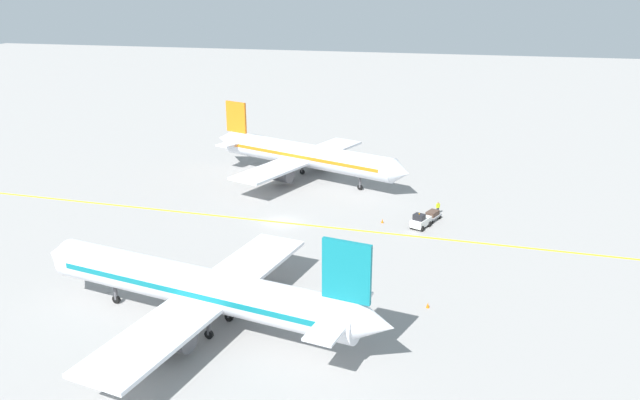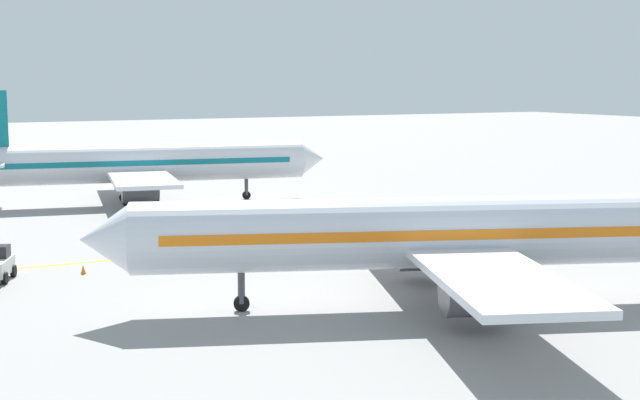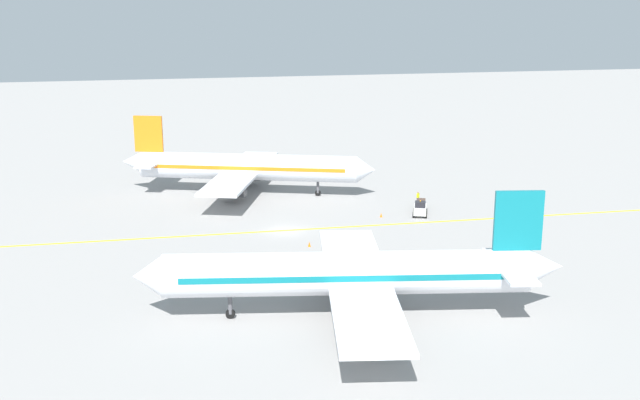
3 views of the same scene
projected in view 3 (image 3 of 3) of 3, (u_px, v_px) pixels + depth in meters
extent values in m
plane|color=gray|center=(286.00, 230.00, 86.36)|extent=(400.00, 400.00, 0.00)
cube|color=yellow|center=(286.00, 230.00, 86.36)|extent=(5.55, 119.91, 0.01)
cylinder|color=silver|center=(347.00, 273.00, 61.32)|extent=(9.40, 30.12, 3.60)
cone|color=silver|center=(148.00, 276.00, 60.61)|extent=(3.82, 3.02, 3.42)
cone|color=silver|center=(545.00, 267.00, 61.97)|extent=(3.59, 3.54, 3.06)
cube|color=#0F727F|center=(347.00, 271.00, 61.28)|extent=(8.85, 27.19, 0.50)
cube|color=silver|center=(359.00, 281.00, 61.54)|extent=(28.48, 10.57, 0.36)
cylinder|color=#4C4C51|center=(365.00, 320.00, 57.01)|extent=(2.78, 3.57, 2.20)
cylinder|color=#4C4C51|center=(353.00, 275.00, 66.69)|extent=(2.78, 3.57, 2.20)
cube|color=#0F727F|center=(518.00, 221.00, 60.87)|extent=(1.14, 3.99, 5.00)
cube|color=silver|center=(509.00, 266.00, 61.81)|extent=(9.30, 4.11, 0.24)
cylinder|color=#4C4C51|center=(230.00, 302.00, 61.49)|extent=(0.36, 0.36, 2.00)
cylinder|color=black|center=(230.00, 314.00, 61.74)|extent=(0.43, 0.84, 0.80)
cylinder|color=#4C4C51|center=(373.00, 308.00, 60.45)|extent=(0.36, 0.36, 2.00)
cylinder|color=black|center=(372.00, 319.00, 60.70)|extent=(0.43, 0.84, 0.80)
cylinder|color=#4C4C51|center=(368.00, 293.00, 63.55)|extent=(0.36, 0.36, 2.00)
cylinder|color=black|center=(368.00, 304.00, 63.80)|extent=(0.43, 0.84, 0.80)
cylinder|color=silver|center=(249.00, 167.00, 102.61)|extent=(14.06, 29.31, 3.60)
cone|color=silver|center=(366.00, 170.00, 100.69)|extent=(4.05, 3.46, 3.42)
cone|color=silver|center=(133.00, 162.00, 104.49)|extent=(3.93, 3.89, 3.06)
cube|color=orange|center=(249.00, 166.00, 102.57)|extent=(13.03, 26.52, 0.50)
cube|color=silver|center=(242.00, 172.00, 102.91)|extent=(28.01, 14.84, 0.36)
cylinder|color=#4C4C51|center=(249.00, 173.00, 108.02)|extent=(3.20, 3.77, 2.20)
cylinder|color=#4C4C51|center=(233.00, 189.00, 98.41)|extent=(3.20, 3.77, 2.20)
cube|color=orange|center=(148.00, 134.00, 103.20)|extent=(1.76, 3.87, 5.00)
cube|color=silver|center=(153.00, 162.00, 104.11)|extent=(9.26, 5.45, 0.24)
cylinder|color=#4C4C51|center=(318.00, 186.00, 102.07)|extent=(0.36, 0.36, 2.00)
cylinder|color=black|center=(318.00, 193.00, 102.32)|extent=(0.55, 0.85, 0.80)
cylinder|color=#4C4C51|center=(237.00, 181.00, 104.98)|extent=(0.36, 0.36, 2.00)
cylinder|color=black|center=(238.00, 188.00, 105.23)|extent=(0.55, 0.85, 0.80)
cylinder|color=#4C4C51|center=(232.00, 186.00, 101.90)|extent=(0.36, 0.36, 2.00)
cylinder|color=black|center=(232.00, 193.00, 102.15)|extent=(0.55, 0.85, 0.80)
cube|color=white|center=(420.00, 210.00, 92.32)|extent=(3.35, 2.55, 0.90)
cube|color=black|center=(420.00, 204.00, 91.59)|extent=(1.51, 1.60, 0.70)
sphere|color=orange|center=(420.00, 201.00, 91.49)|extent=(0.16, 0.16, 0.16)
cylinder|color=black|center=(426.00, 215.00, 91.38)|extent=(0.74, 0.50, 0.70)
cylinder|color=black|center=(414.00, 215.00, 91.61)|extent=(0.74, 0.50, 0.70)
cylinder|color=black|center=(426.00, 211.00, 93.25)|extent=(0.74, 0.50, 0.70)
cylinder|color=black|center=(414.00, 211.00, 93.47)|extent=(0.74, 0.50, 0.70)
cube|color=gray|center=(421.00, 205.00, 95.44)|extent=(2.94, 2.30, 0.20)
cube|color=#4C382D|center=(421.00, 202.00, 95.34)|extent=(2.11, 1.74, 0.60)
cylinder|color=black|center=(425.00, 210.00, 94.43)|extent=(0.46, 0.30, 0.44)
cylinder|color=black|center=(415.00, 209.00, 94.62)|extent=(0.46, 0.30, 0.44)
cylinder|color=black|center=(426.00, 206.00, 96.42)|extent=(0.46, 0.30, 0.44)
cylinder|color=black|center=(416.00, 205.00, 96.61)|extent=(0.46, 0.30, 0.44)
cylinder|color=#23232D|center=(418.00, 201.00, 98.01)|extent=(0.16, 0.16, 0.85)
cylinder|color=#23232D|center=(417.00, 201.00, 97.86)|extent=(0.16, 0.16, 0.85)
cube|color=#CCD819|center=(418.00, 196.00, 97.76)|extent=(0.39, 0.42, 0.60)
cylinder|color=#CCD819|center=(419.00, 195.00, 97.94)|extent=(0.10, 0.10, 0.55)
cylinder|color=#CCD819|center=(417.00, 196.00, 97.58)|extent=(0.10, 0.10, 0.55)
sphere|color=#9E7051|center=(418.00, 192.00, 97.66)|extent=(0.22, 0.22, 0.22)
cone|color=orange|center=(516.00, 265.00, 74.01)|extent=(0.32, 0.32, 0.55)
cone|color=orange|center=(309.00, 244.00, 80.44)|extent=(0.32, 0.32, 0.55)
cone|color=orange|center=(381.00, 215.00, 91.82)|extent=(0.32, 0.32, 0.55)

